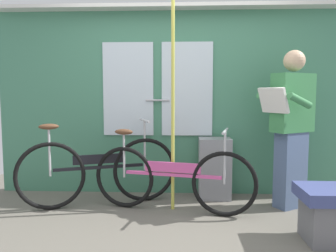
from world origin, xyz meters
name	(u,v)px	position (x,y,z in m)	size (l,w,h in m)	color
ground_plane	(171,229)	(0.00, 0.00, -0.02)	(5.25, 3.80, 0.04)	#666056
train_door_wall	(174,98)	(-0.01, 1.09, 1.16)	(4.25, 0.28, 2.21)	#427F60
bicycle_near_door	(171,178)	(-0.01, 0.40, 0.35)	(1.67, 0.54, 0.86)	black
bicycle_leaning_behind	(99,171)	(-0.80, 0.57, 0.38)	(1.63, 0.69, 0.92)	black
passenger_reading_newspaper	(291,126)	(1.24, 0.60, 0.87)	(0.62, 0.57, 1.65)	slate
trash_bin_by_wall	(215,168)	(0.47, 0.88, 0.35)	(0.37, 0.28, 0.70)	gray
handrail_pole	(173,106)	(0.00, 0.48, 1.09)	(0.04, 0.04, 2.17)	#C6C14C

